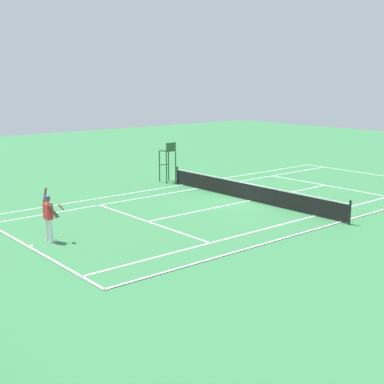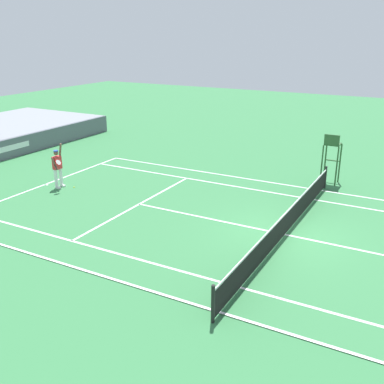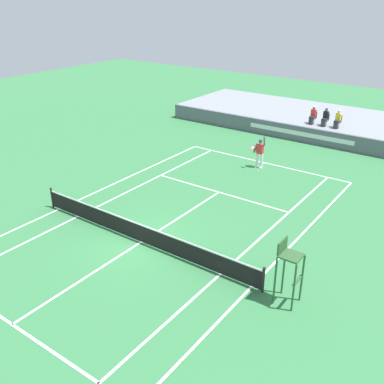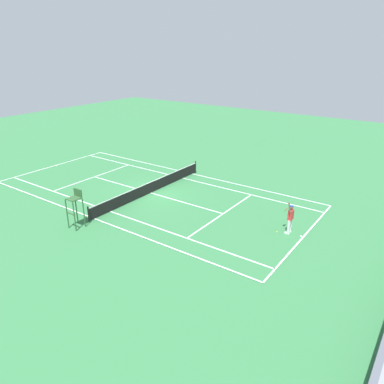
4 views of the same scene
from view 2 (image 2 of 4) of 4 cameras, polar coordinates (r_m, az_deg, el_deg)
name	(u,v)px [view 2 (image 2 of 4)]	position (r m, az deg, el deg)	size (l,w,h in m)	color
ground_plane	(285,235)	(16.81, 11.62, -5.33)	(80.00, 80.00, 0.00)	#337542
court	(285,235)	(16.81, 11.63, -5.30)	(11.08, 23.88, 0.03)	#337542
net	(286,222)	(16.60, 11.75, -3.70)	(11.98, 0.10, 1.07)	black
tennis_player	(58,167)	(21.99, -16.54, 2.98)	(0.76, 0.62, 2.08)	white
tennis_ball	(74,187)	(22.05, -14.60, 0.58)	(0.07, 0.07, 0.07)	#D1E533
umpire_chair	(332,152)	(22.60, 17.16, 4.83)	(0.77, 0.77, 2.44)	#2D562D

